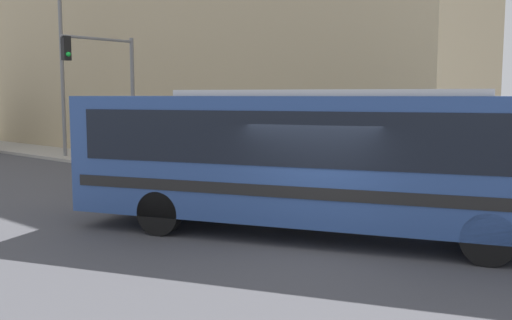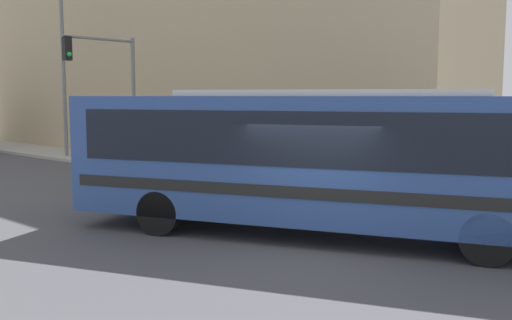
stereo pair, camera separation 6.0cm
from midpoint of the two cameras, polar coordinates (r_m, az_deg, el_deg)
ground_plane at (r=11.77m, az=6.77°, el=-8.69°), size 120.00×120.00×0.00m
sidewalk at (r=30.72m, az=-18.41°, el=0.54°), size 3.04×70.00×0.14m
building_facade at (r=30.13m, az=-7.22°, el=12.34°), size 6.00×29.96×12.34m
city_bus at (r=12.36m, az=7.55°, el=0.72°), size 6.54×11.64×3.19m
fire_hydrant at (r=17.10m, az=10.09°, el=-2.12°), size 0.22×0.29×0.80m
traffic_light_pole at (r=23.80m, az=-14.28°, el=7.96°), size 3.28×0.35×5.28m
parking_meter at (r=22.05m, az=-7.42°, el=1.03°), size 0.14×0.14×1.26m
street_lamp at (r=29.08m, az=-19.27°, el=9.74°), size 2.77×0.28×8.09m
pedestrian_near_corner at (r=25.62m, az=-12.54°, el=1.92°), size 0.34×0.34×1.86m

